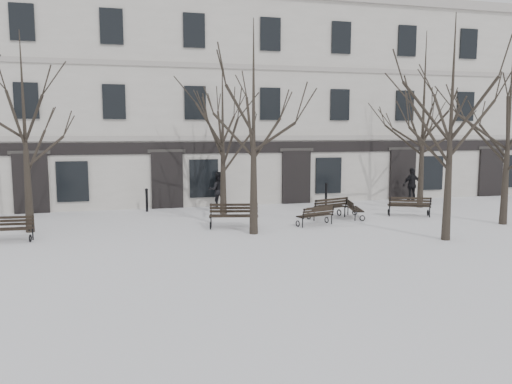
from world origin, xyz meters
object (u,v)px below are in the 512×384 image
object	(u,v)px
bench_2	(409,205)
bench_5	(354,208)
bench_0	(6,228)
tree_3	(510,110)
bench_1	(316,215)
tree_2	(452,100)
bench_4	(328,207)
tree_1	(254,101)
bench_3	(234,215)

from	to	relation	value
bench_2	bench_5	distance (m)	2.69
bench_2	bench_0	bearing A→B (deg)	26.61
bench_0	bench_2	distance (m)	17.02
bench_5	bench_2	bearing A→B (deg)	-82.92
tree_3	bench_5	xyz separation A→B (m)	(-5.57, 2.97, -4.38)
tree_3	bench_1	bearing A→B (deg)	168.18
tree_2	bench_5	bearing A→B (deg)	104.23
tree_2	bench_1	bearing A→B (deg)	134.10
bench_4	bench_5	world-z (taller)	bench_4
bench_4	bench_5	xyz separation A→B (m)	(1.19, -0.17, -0.08)
tree_3	bench_1	xyz separation A→B (m)	(-7.93, 1.66, -4.38)
bench_2	tree_1	bearing A→B (deg)	36.84
tree_2	bench_4	world-z (taller)	tree_2
tree_1	bench_5	distance (m)	7.41
tree_2	bench_4	xyz separation A→B (m)	(-2.48, 5.24, -4.54)
tree_3	bench_2	size ratio (longest dim) A/B	3.87
tree_2	bench_0	size ratio (longest dim) A/B	4.39
bench_0	bench_4	world-z (taller)	bench_4
tree_2	bench_0	bearing A→B (deg)	166.84
tree_3	bench_5	size ratio (longest dim) A/B	4.53
tree_2	tree_1	bearing A→B (deg)	157.08
tree_2	tree_3	distance (m)	4.78
bench_0	bench_5	world-z (taller)	bench_0
bench_2	tree_3	bearing A→B (deg)	159.74
tree_3	bench_5	world-z (taller)	tree_3
bench_1	bench_4	distance (m)	1.89
tree_2	bench_0	world-z (taller)	tree_2
bench_3	bench_4	distance (m)	4.77
tree_1	bench_2	distance (m)	9.42
tree_2	bench_1	xyz separation A→B (m)	(-3.64, 3.76, -4.61)
bench_2	bench_4	size ratio (longest dim) A/B	0.99
bench_0	bench_1	distance (m)	11.95
tree_1	bench_1	world-z (taller)	tree_1
bench_1	bench_3	bearing A→B (deg)	-23.45
tree_2	bench_4	size ratio (longest dim) A/B	4.01
bench_1	bench_5	size ratio (longest dim) A/B	1.02
tree_2	bench_2	xyz separation A→B (m)	(1.39, 4.79, -4.54)
bench_2	bench_4	distance (m)	3.90
tree_1	bench_4	distance (m)	6.62
bench_2	bench_5	world-z (taller)	bench_2
tree_1	tree_2	size ratio (longest dim) A/B	1.00
bench_1	bench_2	distance (m)	5.14
bench_0	bench_3	world-z (taller)	bench_3
bench_2	bench_3	distance (m)	8.53
tree_2	bench_3	xyz separation A→B (m)	(-7.11, 4.10, -4.52)
bench_3	bench_2	bearing A→B (deg)	17.21
tree_3	bench_3	xyz separation A→B (m)	(-11.39, 2.00, -4.28)
tree_2	bench_2	size ratio (longest dim) A/B	4.06
tree_3	bench_3	bearing A→B (deg)	170.07
bench_3	bench_5	world-z (taller)	bench_3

